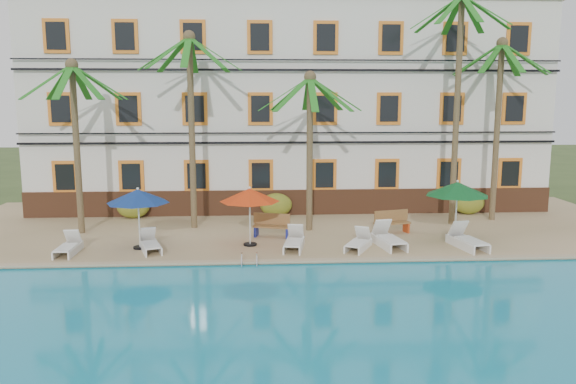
{
  "coord_description": "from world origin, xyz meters",
  "views": [
    {
      "loc": [
        -1.76,
        -19.19,
        5.67
      ],
      "look_at": [
        -0.45,
        3.0,
        2.0
      ],
      "focal_mm": 35.0,
      "sensor_mm": 36.0,
      "label": 1
    }
  ],
  "objects": [
    {
      "name": "pool_deck",
      "position": [
        0.0,
        5.0,
        0.12
      ],
      "size": [
        30.0,
        12.0,
        0.25
      ],
      "primitive_type": "cube",
      "color": "tan",
      "rests_on": "ground"
    },
    {
      "name": "shrub_mid",
      "position": [
        -0.8,
        6.6,
        0.8
      ],
      "size": [
        1.5,
        0.9,
        1.1
      ],
      "primitive_type": "ellipsoid",
      "color": "#2E611B",
      "rests_on": "pool_deck"
    },
    {
      "name": "palm_b",
      "position": [
        -4.39,
        4.49,
        5.49
      ],
      "size": [
        4.22,
        4.22,
        8.2
      ],
      "color": "brown",
      "rests_on": "pool_deck"
    },
    {
      "name": "palm_a",
      "position": [
        -8.92,
        3.79,
        4.81
      ],
      "size": [
        4.22,
        4.22,
        7.02
      ],
      "color": "brown",
      "rests_on": "pool_deck"
    },
    {
      "name": "palm_d",
      "position": [
        6.86,
        4.52,
        6.47
      ],
      "size": [
        4.22,
        4.22,
        9.93
      ],
      "color": "brown",
      "rests_on": "pool_deck"
    },
    {
      "name": "umbrella_red",
      "position": [
        -1.98,
        1.36,
        2.16
      ],
      "size": [
        2.24,
        2.24,
        2.25
      ],
      "color": "black",
      "rests_on": "pool_deck"
    },
    {
      "name": "shrub_left",
      "position": [
        -7.41,
        6.6,
        0.8
      ],
      "size": [
        1.5,
        0.9,
        1.1
      ],
      "primitive_type": "ellipsoid",
      "color": "#2E611B",
      "rests_on": "pool_deck"
    },
    {
      "name": "swimming_pool",
      "position": [
        0.0,
        -7.0,
        0.1
      ],
      "size": [
        26.0,
        12.0,
        0.2
      ],
      "primitive_type": "cube",
      "color": "teal",
      "rests_on": "ground"
    },
    {
      "name": "lounger_c",
      "position": [
        -0.36,
        0.78,
        0.52
      ],
      "size": [
        0.93,
        1.85,
        0.84
      ],
      "color": "white",
      "rests_on": "pool_deck"
    },
    {
      "name": "shrub_right",
      "position": [
        8.42,
        6.6,
        0.8
      ],
      "size": [
        1.5,
        0.9,
        1.1
      ],
      "primitive_type": "ellipsoid",
      "color": "#2E611B",
      "rests_on": "pool_deck"
    },
    {
      "name": "umbrella_green",
      "position": [
        5.91,
        1.46,
        2.3
      ],
      "size": [
        2.4,
        2.4,
        2.41
      ],
      "color": "black",
      "rests_on": "pool_deck"
    },
    {
      "name": "palm_e",
      "position": [
        9.01,
        5.3,
        5.43
      ],
      "size": [
        4.22,
        4.22,
        8.1
      ],
      "color": "brown",
      "rests_on": "pool_deck"
    },
    {
      "name": "pool_coping",
      "position": [
        0.0,
        -0.9,
        0.28
      ],
      "size": [
        30.0,
        0.35,
        0.06
      ],
      "primitive_type": "cube",
      "color": "tan",
      "rests_on": "pool_deck"
    },
    {
      "name": "umbrella_blue",
      "position": [
        -6.03,
        1.16,
        2.19
      ],
      "size": [
        2.28,
        2.28,
        2.28
      ],
      "color": "black",
      "rests_on": "pool_deck"
    },
    {
      "name": "pool_ladder",
      "position": [
        -1.99,
        -1.0,
        0.25
      ],
      "size": [
        0.54,
        0.74,
        0.74
      ],
      "color": "silver",
      "rests_on": "ground"
    },
    {
      "name": "hotel_building",
      "position": [
        0.0,
        9.98,
        5.37
      ],
      "size": [
        25.4,
        6.44,
        10.22
      ],
      "color": "silver",
      "rests_on": "pool_deck"
    },
    {
      "name": "bench_right",
      "position": [
        3.79,
        3.01,
        0.72
      ],
      "size": [
        1.57,
        0.82,
        0.93
      ],
      "color": "olive",
      "rests_on": "pool_deck"
    },
    {
      "name": "lounger_f",
      "position": [
        6.03,
        0.55,
        0.55
      ],
      "size": [
        1.05,
        2.05,
        0.92
      ],
      "color": "white",
      "rests_on": "pool_deck"
    },
    {
      "name": "ground",
      "position": [
        0.0,
        0.0,
        0.0
      ],
      "size": [
        100.0,
        100.0,
        0.0
      ],
      "primitive_type": "plane",
      "color": "#384C23",
      "rests_on": "ground"
    },
    {
      "name": "lounger_b",
      "position": [
        -5.59,
        0.8,
        0.51
      ],
      "size": [
        1.09,
        1.77,
        0.79
      ],
      "color": "white",
      "rests_on": "pool_deck"
    },
    {
      "name": "lounger_d",
      "position": [
        2.0,
        0.58,
        0.5
      ],
      "size": [
        1.28,
        1.74,
        0.78
      ],
      "color": "white",
      "rests_on": "pool_deck"
    },
    {
      "name": "palm_c",
      "position": [
        0.48,
        3.74,
        4.54
      ],
      "size": [
        4.22,
        4.22,
        6.57
      ],
      "color": "brown",
      "rests_on": "pool_deck"
    },
    {
      "name": "lounger_e",
      "position": [
        3.16,
        0.91,
        0.55
      ],
      "size": [
        1.04,
        2.08,
        0.94
      ],
      "color": "white",
      "rests_on": "pool_deck"
    },
    {
      "name": "bench_left",
      "position": [
        -1.1,
        2.67,
        0.72
      ],
      "size": [
        1.57,
        0.87,
        0.93
      ],
      "color": "olive",
      "rests_on": "pool_deck"
    },
    {
      "name": "lounger_a",
      "position": [
        -8.43,
        0.59,
        0.51
      ],
      "size": [
        0.6,
        1.67,
        0.79
      ],
      "color": "white",
      "rests_on": "pool_deck"
    }
  ]
}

